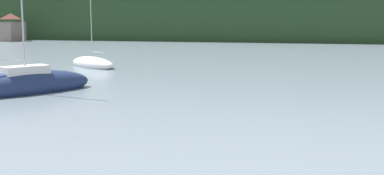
{
  "coord_description": "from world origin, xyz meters",
  "views": [
    {
      "loc": [
        4.85,
        22.84,
        4.3
      ],
      "look_at": [
        0.0,
        41.64,
        1.45
      ],
      "focal_mm": 44.18,
      "sensor_mm": 36.0,
      "label": 1
    }
  ],
  "objects_px": {
    "sailboat_mid_0": "(26,85)",
    "mooring_buoy_near": "(30,76)",
    "sailboat_far_8": "(92,64)",
    "shore_building_west": "(11,28)"
  },
  "relations": [
    {
      "from": "sailboat_far_8",
      "to": "mooring_buoy_near",
      "type": "xyz_separation_m",
      "value": [
        -1.37,
        -7.5,
        -0.3
      ]
    },
    {
      "from": "mooring_buoy_near",
      "to": "sailboat_mid_0",
      "type": "bearing_deg",
      "value": -58.37
    },
    {
      "from": "sailboat_mid_0",
      "to": "mooring_buoy_near",
      "type": "xyz_separation_m",
      "value": [
        -4.34,
        7.05,
        -0.47
      ]
    },
    {
      "from": "sailboat_mid_0",
      "to": "mooring_buoy_near",
      "type": "relative_size",
      "value": 18.26
    },
    {
      "from": "sailboat_mid_0",
      "to": "mooring_buoy_near",
      "type": "bearing_deg",
      "value": 62.71
    },
    {
      "from": "shore_building_west",
      "to": "sailboat_far_8",
      "type": "relative_size",
      "value": 0.73
    },
    {
      "from": "sailboat_mid_0",
      "to": "sailboat_far_8",
      "type": "bearing_deg",
      "value": 42.61
    },
    {
      "from": "sailboat_mid_0",
      "to": "mooring_buoy_near",
      "type": "height_order",
      "value": "sailboat_mid_0"
    },
    {
      "from": "shore_building_west",
      "to": "sailboat_far_8",
      "type": "bearing_deg",
      "value": -47.84
    },
    {
      "from": "sailboat_mid_0",
      "to": "sailboat_far_8",
      "type": "relative_size",
      "value": 1.48
    }
  ]
}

